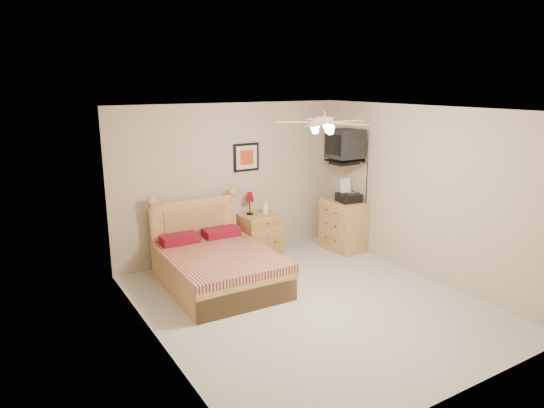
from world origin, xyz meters
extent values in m
plane|color=#AAA69A|center=(0.00, 0.00, 0.00)|extent=(4.50, 4.50, 0.00)
cube|color=white|center=(0.00, 0.00, 2.50)|extent=(4.00, 4.50, 0.04)
cube|color=tan|center=(0.00, 2.25, 1.25)|extent=(4.00, 0.04, 2.50)
cube|color=tan|center=(0.00, -2.25, 1.25)|extent=(4.00, 0.04, 2.50)
cube|color=tan|center=(-2.00, 0.00, 1.25)|extent=(0.04, 4.50, 2.50)
cube|color=tan|center=(2.00, 0.00, 1.25)|extent=(0.04, 4.50, 2.50)
cube|color=#A47245|center=(0.38, 2.00, 0.35)|extent=(0.68, 0.54, 0.69)
imported|color=white|center=(0.46, 1.95, 0.81)|extent=(0.10, 0.10, 0.24)
cube|color=black|center=(0.27, 2.23, 1.62)|extent=(0.46, 0.04, 0.46)
cube|color=tan|center=(1.73, 1.46, 0.43)|extent=(0.52, 0.74, 0.86)
imported|color=#B8AE94|center=(1.74, 1.76, 0.88)|extent=(0.30, 0.34, 0.03)
imported|color=tan|center=(1.73, 1.77, 0.90)|extent=(0.28, 0.33, 0.02)
camera|label=1|loc=(-3.46, -4.72, 2.81)|focal=32.00mm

